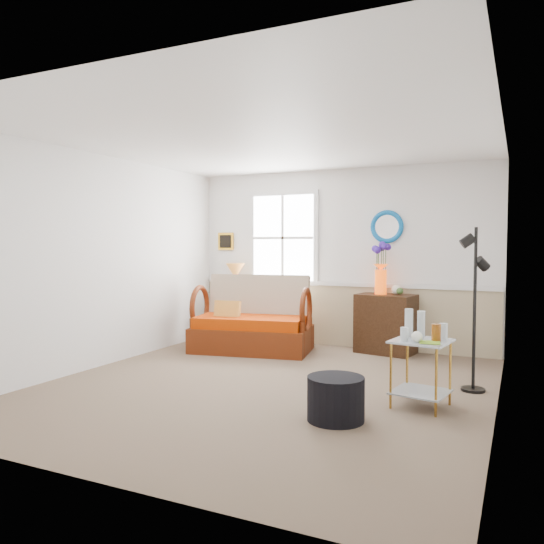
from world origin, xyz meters
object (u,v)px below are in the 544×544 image
at_px(side_table, 421,374).
at_px(ottoman, 336,399).
at_px(lamp_stand, 235,319).
at_px(cabinet, 386,324).
at_px(loveseat, 252,314).
at_px(floor_lamp, 475,310).

xyz_separation_m(side_table, ottoman, (-0.59, -0.69, -0.12)).
xyz_separation_m(lamp_stand, cabinet, (2.41, -0.04, 0.08)).
relative_size(cabinet, side_table, 1.31).
relative_size(cabinet, ottoman, 1.66).
distance_m(loveseat, ottoman, 3.08).
bearing_deg(loveseat, side_table, -42.86).
relative_size(lamp_stand, side_table, 1.05).
height_order(loveseat, floor_lamp, floor_lamp).
relative_size(loveseat, side_table, 2.60).
relative_size(loveseat, cabinet, 1.99).
xyz_separation_m(lamp_stand, floor_lamp, (3.67, -1.56, 0.51)).
xyz_separation_m(loveseat, floor_lamp, (2.99, -0.85, 0.31)).
height_order(lamp_stand, ottoman, lamp_stand).
relative_size(cabinet, floor_lamp, 0.48).
bearing_deg(side_table, ottoman, -130.37).
height_order(side_table, ottoman, side_table).
bearing_deg(cabinet, loveseat, -149.24).
bearing_deg(cabinet, ottoman, -75.20).
xyz_separation_m(cabinet, ottoman, (0.27, -2.99, -0.22)).
bearing_deg(floor_lamp, lamp_stand, 139.94).
distance_m(side_table, floor_lamp, 1.02).
height_order(lamp_stand, side_table, lamp_stand).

